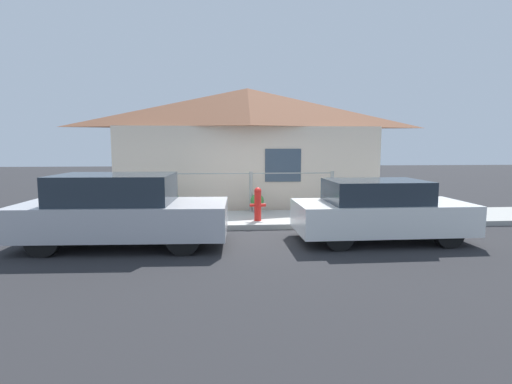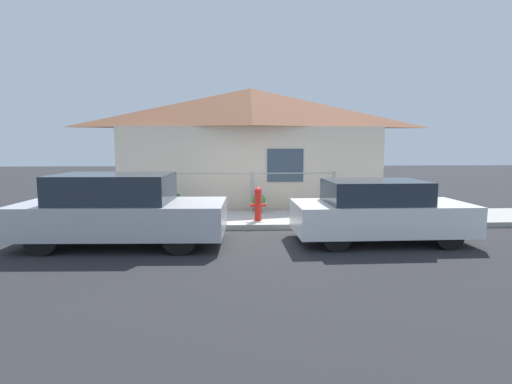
{
  "view_description": "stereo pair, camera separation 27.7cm",
  "coord_description": "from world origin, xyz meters",
  "px_view_note": "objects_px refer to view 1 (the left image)",
  "views": [
    {
      "loc": [
        -0.77,
        -9.48,
        2.06
      ],
      "look_at": [
        0.01,
        0.3,
        0.9
      ],
      "focal_mm": 28.0,
      "sensor_mm": 36.0,
      "label": 1
    },
    {
      "loc": [
        -0.5,
        -9.5,
        2.06
      ],
      "look_at": [
        0.01,
        0.3,
        0.9
      ],
      "focal_mm": 28.0,
      "sensor_mm": 36.0,
      "label": 2
    }
  ],
  "objects_px": {
    "car_left": "(122,211)",
    "potted_plant_near_hydrant": "(257,202)",
    "potted_plant_by_fence": "(171,201)",
    "car_right": "(380,211)",
    "fire_hydrant": "(258,203)"
  },
  "relations": [
    {
      "from": "car_left",
      "to": "fire_hydrant",
      "type": "relative_size",
      "value": 4.93
    },
    {
      "from": "potted_plant_near_hydrant",
      "to": "potted_plant_by_fence",
      "type": "xyz_separation_m",
      "value": [
        -2.42,
        -0.0,
        0.04
      ]
    },
    {
      "from": "car_left",
      "to": "fire_hydrant",
      "type": "bearing_deg",
      "value": 34.1
    },
    {
      "from": "car_left",
      "to": "potted_plant_by_fence",
      "type": "bearing_deg",
      "value": 81.02
    },
    {
      "from": "fire_hydrant",
      "to": "potted_plant_by_fence",
      "type": "xyz_separation_m",
      "value": [
        -2.34,
        1.21,
        -0.09
      ]
    },
    {
      "from": "fire_hydrant",
      "to": "potted_plant_by_fence",
      "type": "relative_size",
      "value": 1.38
    },
    {
      "from": "potted_plant_near_hydrant",
      "to": "potted_plant_by_fence",
      "type": "height_order",
      "value": "potted_plant_by_fence"
    },
    {
      "from": "potted_plant_near_hydrant",
      "to": "car_right",
      "type": "bearing_deg",
      "value": -51.96
    },
    {
      "from": "potted_plant_by_fence",
      "to": "car_left",
      "type": "bearing_deg",
      "value": -101.1
    },
    {
      "from": "car_left",
      "to": "potted_plant_near_hydrant",
      "type": "relative_size",
      "value": 7.8
    },
    {
      "from": "car_left",
      "to": "potted_plant_by_fence",
      "type": "distance_m",
      "value": 3.11
    },
    {
      "from": "car_left",
      "to": "car_right",
      "type": "xyz_separation_m",
      "value": [
        5.4,
        -0.0,
        -0.07
      ]
    },
    {
      "from": "car_right",
      "to": "fire_hydrant",
      "type": "relative_size",
      "value": 4.29
    },
    {
      "from": "car_right",
      "to": "fire_hydrant",
      "type": "xyz_separation_m",
      "value": [
        -2.47,
        1.83,
        -0.08
      ]
    },
    {
      "from": "car_right",
      "to": "potted_plant_by_fence",
      "type": "distance_m",
      "value": 5.69
    }
  ]
}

